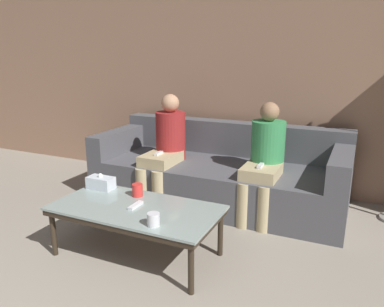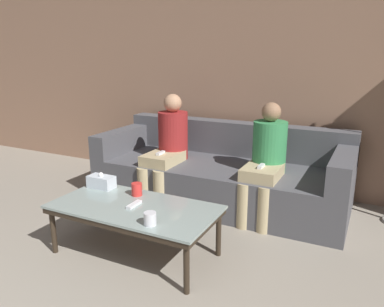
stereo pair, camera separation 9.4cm
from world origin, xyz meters
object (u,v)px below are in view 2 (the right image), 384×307
Objects in this scene: couch at (222,174)px; cup_near_right at (137,189)px; tissue_box at (101,182)px; coffee_table at (134,211)px; seated_person_mid_left at (266,159)px; seated_person_left_end at (168,146)px; cup_near_left at (150,219)px; game_remote at (134,204)px.

couch is 1.16m from cup_near_right.
couch reaches higher than tissue_box.
tissue_box is (-0.63, -1.10, 0.16)m from couch.
couch is 1.28m from tissue_box.
seated_person_mid_left is (0.67, 1.09, 0.20)m from coffee_table.
seated_person_mid_left is at bearing 0.25° from seated_person_left_end.
cup_near_left is at bearing -64.49° from seated_person_left_end.
couch is at bearing 60.44° from tissue_box.
cup_near_left is at bearing -85.70° from couch.
seated_person_left_end is (0.12, 0.89, 0.12)m from tissue_box.
tissue_box is at bearing 157.06° from game_remote.
tissue_box is (-0.46, 0.20, 0.09)m from coffee_table.
cup_near_left is at bearing -46.33° from cup_near_right.
cup_near_right is 0.09× the size of seated_person_left_end.
game_remote is at bearing -97.10° from couch.
game_remote is at bearing 93.58° from coffee_table.
seated_person_mid_left reaches higher than tissue_box.
seated_person_left_end is at bearing 105.02° from cup_near_right.
seated_person_left_end is at bearing 82.20° from tissue_box.
cup_near_right is at bearing 118.95° from coffee_table.
couch reaches higher than coffee_table.
tissue_box is 1.44m from seated_person_mid_left.
seated_person_left_end is at bearing 115.51° from cup_near_left.
cup_near_right is at bearing -130.26° from seated_person_mid_left.
cup_near_left is 1.36m from seated_person_mid_left.
game_remote is (-0.28, 0.21, -0.03)m from cup_near_left.
seated_person_left_end reaches higher than tissue_box.
couch reaches higher than cup_near_left.
seated_person_left_end is (-0.50, -0.22, 0.28)m from couch.
tissue_box is at bearing -119.56° from couch.
seated_person_left_end is 1.01m from seated_person_mid_left.
tissue_box reaches higher than game_remote.
seated_person_mid_left is (0.67, 1.09, 0.15)m from game_remote.
cup_near_left is 0.84m from tissue_box.
seated_person_left_end is at bearing -179.75° from seated_person_mid_left.
seated_person_left_end is (-0.34, 1.08, 0.21)m from coffee_table.
seated_person_mid_left reaches higher than cup_near_right.
seated_person_left_end is at bearing 107.55° from game_remote.
coffee_table is at bearing 142.40° from cup_near_left.
cup_near_right is 0.10× the size of seated_person_mid_left.
game_remote is 1.15m from seated_person_left_end.
game_remote is at bearing 142.40° from cup_near_left.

